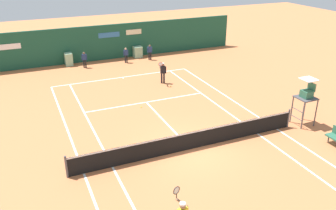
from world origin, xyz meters
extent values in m
plane|color=#C67042|center=(0.00, 0.00, 0.00)|extent=(80.00, 80.00, 0.00)
cube|color=white|center=(0.00, 11.70, 0.00)|extent=(10.60, 0.10, 0.01)
cube|color=white|center=(-5.30, 0.00, 0.00)|extent=(0.10, 23.40, 0.01)
cube|color=white|center=(-4.00, 0.00, 0.00)|extent=(0.10, 23.40, 0.01)
cube|color=white|center=(4.00, 0.00, 0.00)|extent=(0.10, 23.40, 0.01)
cube|color=white|center=(5.30, 0.00, 0.00)|extent=(0.10, 23.40, 0.01)
cube|color=white|center=(0.00, 6.40, 0.00)|extent=(8.00, 0.10, 0.01)
cube|color=white|center=(0.00, 3.20, 0.00)|extent=(0.10, 6.40, 0.01)
cube|color=white|center=(0.00, 11.55, 0.00)|extent=(0.10, 0.24, 0.01)
cylinder|color=#4C4C51|center=(-6.00, 0.00, 0.53)|extent=(0.10, 0.10, 1.07)
cylinder|color=#4C4C51|center=(6.00, 0.00, 0.53)|extent=(0.10, 0.10, 1.07)
cube|color=black|center=(0.00, 0.00, 0.47)|extent=(12.00, 0.03, 0.95)
cube|color=white|center=(0.00, 0.00, 0.92)|extent=(12.00, 0.04, 0.06)
cube|color=#194C38|center=(0.00, 17.00, 1.53)|extent=(25.00, 0.24, 3.06)
cube|color=beige|center=(2.74, 16.86, 2.26)|extent=(1.43, 0.02, 0.44)
cube|color=#2D6BA8|center=(0.47, 16.86, 2.19)|extent=(1.88, 0.02, 0.44)
cube|color=white|center=(-7.75, 16.86, 1.97)|extent=(1.94, 0.02, 0.44)
cube|color=#8CB793|center=(-3.25, 16.45, 0.53)|extent=(0.61, 0.70, 1.07)
cube|color=#8CB793|center=(2.90, 16.45, 0.50)|extent=(0.74, 0.70, 1.00)
cylinder|color=#47474C|center=(6.55, -0.48, 0.79)|extent=(0.07, 0.07, 1.57)
cylinder|color=#47474C|center=(6.55, 0.42, 0.79)|extent=(0.07, 0.07, 1.57)
cylinder|color=#47474C|center=(7.45, -0.48, 0.79)|extent=(0.07, 0.07, 1.57)
cylinder|color=#47474C|center=(7.45, 0.42, 0.79)|extent=(0.07, 0.07, 1.57)
cylinder|color=#47474C|center=(6.55, -0.03, 0.47)|extent=(0.04, 0.81, 0.04)
cylinder|color=#47474C|center=(6.55, -0.03, 0.94)|extent=(0.04, 0.81, 0.04)
cube|color=#47474C|center=(7.00, -0.03, 1.60)|extent=(1.00, 1.00, 0.06)
cube|color=#2D664C|center=(7.00, -0.03, 1.83)|extent=(0.52, 0.56, 0.40)
cube|color=#2D664C|center=(7.29, -0.03, 2.21)|extent=(0.06, 0.56, 0.45)
cube|color=white|center=(7.00, -0.03, 2.68)|extent=(0.76, 0.80, 0.04)
cylinder|color=#38383D|center=(6.81, -2.15, 0.19)|extent=(0.06, 0.06, 0.38)
cylinder|color=black|center=(2.46, 9.24, 0.39)|extent=(0.13, 0.13, 0.77)
cylinder|color=black|center=(2.29, 9.29, 0.39)|extent=(0.13, 0.13, 0.77)
cube|color=black|center=(2.37, 9.27, 1.05)|extent=(0.39, 0.28, 0.54)
sphere|color=brown|center=(2.37, 9.27, 1.42)|extent=(0.21, 0.21, 0.21)
cylinder|color=white|center=(2.37, 9.27, 1.50)|extent=(0.20, 0.20, 0.06)
cylinder|color=black|center=(2.58, 9.21, 1.01)|extent=(0.08, 0.08, 0.52)
cylinder|color=brown|center=(2.09, 9.08, 1.27)|extent=(0.22, 0.52, 0.08)
cylinder|color=black|center=(2.02, 8.83, 1.38)|extent=(0.03, 0.03, 0.22)
torus|color=#DB3838|center=(2.02, 8.83, 1.63)|extent=(0.30, 0.11, 0.30)
cylinder|color=silver|center=(2.02, 8.83, 1.63)|extent=(0.25, 0.08, 0.26)
sphere|color=#8C664C|center=(-2.99, -5.23, 1.43)|extent=(0.21, 0.21, 0.21)
cylinder|color=white|center=(-2.99, -5.23, 1.51)|extent=(0.20, 0.20, 0.06)
cylinder|color=#8C664C|center=(-2.87, -4.92, 1.27)|extent=(0.25, 0.52, 0.08)
cylinder|color=black|center=(-2.96, -4.67, 1.38)|extent=(0.03, 0.03, 0.22)
torus|color=black|center=(-2.96, -4.67, 1.63)|extent=(0.30, 0.12, 0.30)
cylinder|color=silver|center=(-2.96, -4.67, 1.63)|extent=(0.25, 0.09, 0.26)
cylinder|color=black|center=(3.71, 15.26, 0.35)|extent=(0.11, 0.11, 0.69)
cylinder|color=black|center=(3.56, 15.28, 0.35)|extent=(0.11, 0.11, 0.69)
cube|color=navy|center=(3.64, 15.27, 0.94)|extent=(0.33, 0.22, 0.49)
sphere|color=brown|center=(3.64, 15.27, 1.27)|extent=(0.19, 0.19, 0.19)
cylinder|color=navy|center=(3.83, 15.24, 0.90)|extent=(0.07, 0.07, 0.47)
cylinder|color=navy|center=(3.45, 15.30, 0.90)|extent=(0.07, 0.07, 0.47)
cylinder|color=black|center=(1.51, 15.28, 0.33)|extent=(0.11, 0.11, 0.67)
cylinder|color=black|center=(1.36, 15.27, 0.33)|extent=(0.11, 0.11, 0.67)
cube|color=navy|center=(1.43, 15.27, 0.90)|extent=(0.31, 0.18, 0.47)
sphere|color=tan|center=(1.43, 15.27, 1.23)|extent=(0.18, 0.18, 0.18)
cylinder|color=navy|center=(1.62, 15.28, 0.87)|extent=(0.07, 0.07, 0.45)
cylinder|color=navy|center=(1.25, 15.27, 0.87)|extent=(0.07, 0.07, 0.45)
cylinder|color=black|center=(-2.06, 15.26, 0.34)|extent=(0.11, 0.11, 0.68)
cylinder|color=black|center=(-2.22, 15.29, 0.34)|extent=(0.11, 0.11, 0.68)
cube|color=navy|center=(-2.14, 15.27, 0.92)|extent=(0.33, 0.22, 0.48)
sphere|color=brown|center=(-2.14, 15.27, 1.25)|extent=(0.19, 0.19, 0.19)
cylinder|color=navy|center=(-1.95, 15.24, 0.89)|extent=(0.07, 0.07, 0.46)
cylinder|color=navy|center=(-2.33, 15.30, 0.89)|extent=(0.07, 0.07, 0.46)
sphere|color=#CCE033|center=(2.59, 8.33, 0.03)|extent=(0.07, 0.07, 0.07)
sphere|color=#CCE033|center=(-0.57, 5.75, 0.03)|extent=(0.07, 0.07, 0.07)
camera|label=1|loc=(-7.15, -13.59, 9.12)|focal=38.18mm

